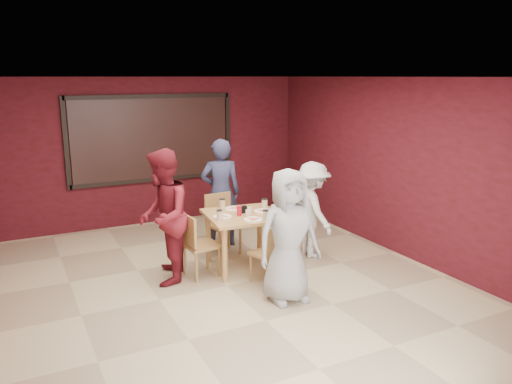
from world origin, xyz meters
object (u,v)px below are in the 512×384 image
chair_left (197,242)px  diner_left (163,217)px  dining_table (243,221)px  chair_right (288,230)px  diner_right (312,210)px  chair_back (222,220)px  diner_front (288,236)px  diner_back (221,193)px  chair_front (271,251)px

chair_left → diner_left: (-0.45, 0.07, 0.41)m
dining_table → chair_right: bearing=-5.9°
chair_right → diner_left: diner_left is taller
diner_left → diner_right: (2.39, -0.07, -0.17)m
chair_back → diner_left: size_ratio=0.51×
diner_front → diner_back: diner_back is taller
dining_table → chair_back: dining_table is taller
chair_left → chair_front: bearing=-39.0°
chair_right → diner_front: (-0.70, -1.18, 0.36)m
chair_back → diner_right: size_ratio=0.63×
dining_table → diner_left: 1.21m
chair_front → chair_right: size_ratio=0.95×
chair_front → diner_left: diner_left is taller
chair_right → diner_right: diner_right is taller
diner_back → diner_left: bearing=57.6°
chair_front → diner_front: size_ratio=0.49×
chair_front → diner_back: 1.87m
chair_right → diner_front: diner_front is taller
diner_back → diner_right: bearing=151.4°
diner_back → diner_left: diner_left is taller
diner_right → chair_back: bearing=60.2°
chair_left → diner_front: bearing=-58.1°
diner_right → dining_table: bearing=92.8°
chair_front → chair_right: bearing=44.1°
chair_front → chair_right: chair_right is taller
chair_back → chair_right: 1.14m
diner_front → diner_right: (1.17, 1.23, -0.10)m
dining_table → chair_right: (0.73, -0.08, -0.22)m
dining_table → diner_left: (-1.19, 0.05, 0.21)m
chair_back → chair_left: chair_back is taller
diner_left → diner_right: 2.39m
chair_left → chair_right: chair_left is taller
chair_right → diner_back: diner_back is taller
diner_left → diner_front: bearing=64.8°
diner_left → chair_right: bearing=108.1°
chair_front → diner_front: bearing=-96.4°
chair_front → dining_table: bearing=97.4°
chair_back → diner_front: bearing=-88.8°
diner_back → diner_left: size_ratio=0.97×
chair_front → chair_left: size_ratio=0.90×
dining_table → chair_front: 0.74m
diner_front → diner_left: bearing=135.4°
chair_back → chair_left: (-0.73, -0.80, -0.02)m
dining_table → diner_back: 1.15m
diner_back → diner_right: (1.07, -1.15, -0.15)m
chair_left → diner_left: 0.61m
chair_back → diner_left: (-1.18, -0.73, 0.39)m
chair_front → diner_left: size_ratio=0.45×
dining_table → diner_front: 1.26m
chair_left → chair_right: 1.47m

